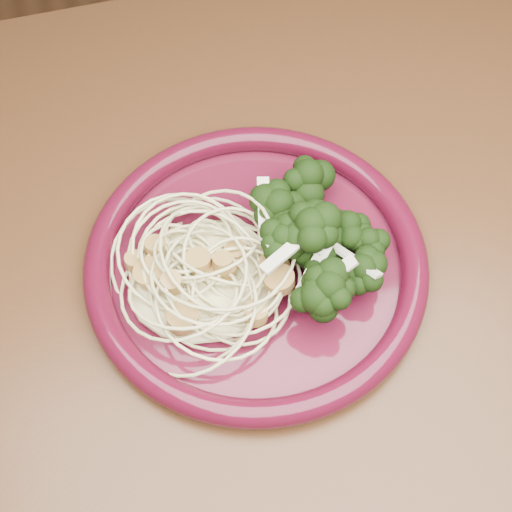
% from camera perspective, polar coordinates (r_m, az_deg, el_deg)
% --- Properties ---
extents(dining_table, '(1.20, 0.80, 0.75)m').
position_cam_1_polar(dining_table, '(0.70, 9.11, -4.91)').
color(dining_table, '#472814').
rests_on(dining_table, ground).
extents(dinner_plate, '(0.33, 0.33, 0.02)m').
position_cam_1_polar(dinner_plate, '(0.60, 0.00, -0.47)').
color(dinner_plate, '#450D1E').
rests_on(dinner_plate, dining_table).
extents(spaghetti_pile, '(0.15, 0.13, 0.03)m').
position_cam_1_polar(spaghetti_pile, '(0.58, -4.04, -1.52)').
color(spaghetti_pile, beige).
rests_on(spaghetti_pile, dinner_plate).
extents(scallop_cluster, '(0.14, 0.14, 0.04)m').
position_cam_1_polar(scallop_cluster, '(0.55, -4.26, 0.30)').
color(scallop_cluster, '#B18640').
rests_on(scallop_cluster, spaghetti_pile).
extents(broccoli_pile, '(0.12, 0.17, 0.05)m').
position_cam_1_polar(broccoli_pile, '(0.59, 4.84, 2.53)').
color(broccoli_pile, black).
rests_on(broccoli_pile, dinner_plate).
extents(onion_garnish, '(0.08, 0.11, 0.05)m').
position_cam_1_polar(onion_garnish, '(0.56, 5.08, 4.38)').
color(onion_garnish, beige).
rests_on(onion_garnish, broccoli_pile).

